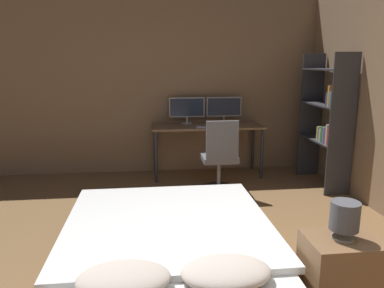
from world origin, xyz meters
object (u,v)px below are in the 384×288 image
(computer_mouse, at_px, (229,126))
(monitor_left, at_px, (187,108))
(keyboard, at_px, (209,127))
(nightstand, at_px, (339,280))
(bookshelf, at_px, (329,117))
(monitor_right, at_px, (224,108))
(office_chair, at_px, (220,163))
(bed, at_px, (169,253))
(bedside_lamp, at_px, (345,217))
(desk, at_px, (207,131))

(computer_mouse, bearing_deg, monitor_left, 146.24)
(monitor_left, bearing_deg, keyboard, -53.18)
(nightstand, bearing_deg, bookshelf, 65.74)
(monitor_right, height_order, computer_mouse, monitor_right)
(office_chair, bearing_deg, monitor_left, 108.90)
(monitor_right, bearing_deg, monitor_left, 180.00)
(monitor_left, height_order, computer_mouse, monitor_left)
(nightstand, height_order, keyboard, keyboard)
(bed, relative_size, bedside_lamp, 7.85)
(nightstand, bearing_deg, keyboard, 96.18)
(office_chair, bearing_deg, computer_mouse, 67.47)
(monitor_left, distance_m, office_chair, 1.18)
(bed, bearing_deg, monitor_left, 81.29)
(office_chair, distance_m, bookshelf, 1.60)
(computer_mouse, bearing_deg, nightstand, -88.97)
(office_chair, xyz_separation_m, bookshelf, (1.49, 0.07, 0.57))
(monitor_left, bearing_deg, bed, -98.71)
(keyboard, xyz_separation_m, bookshelf, (1.54, -0.51, 0.19))
(bed, relative_size, office_chair, 1.99)
(keyboard, bearing_deg, monitor_left, 126.82)
(bed, height_order, monitor_right, monitor_right)
(nightstand, height_order, bedside_lamp, bedside_lamp)
(bed, relative_size, monitor_right, 3.62)
(nightstand, relative_size, monitor_right, 1.10)
(computer_mouse, bearing_deg, monitor_right, 89.92)
(desk, bearing_deg, bedside_lamp, -84.17)
(nightstand, xyz_separation_m, computer_mouse, (-0.06, 3.16, 0.49))
(bookshelf, bearing_deg, desk, 155.60)
(monitor_left, distance_m, keyboard, 0.53)
(desk, height_order, keyboard, keyboard)
(desk, bearing_deg, bookshelf, -24.40)
(bed, bearing_deg, desk, 74.97)
(monitor_right, bearing_deg, bedside_lamp, -89.09)
(bedside_lamp, bearing_deg, computer_mouse, 91.03)
(bedside_lamp, bearing_deg, nightstand, 180.00)
(bedside_lamp, bearing_deg, office_chair, 96.60)
(bedside_lamp, height_order, monitor_right, monitor_right)
(bedside_lamp, relative_size, keyboard, 0.64)
(nightstand, xyz_separation_m, office_chair, (-0.30, 2.58, 0.10))
(monitor_right, bearing_deg, computer_mouse, -90.08)
(monitor_left, xyz_separation_m, office_chair, (0.33, -0.96, -0.61))
(bed, bearing_deg, bookshelf, 41.86)
(nightstand, xyz_separation_m, keyboard, (-0.34, 3.16, 0.48))
(nightstand, relative_size, keyboard, 1.52)
(desk, bearing_deg, nightstand, -84.17)
(desk, xyz_separation_m, monitor_right, (0.29, 0.19, 0.32))
(monitor_left, distance_m, monitor_right, 0.57)
(bedside_lamp, height_order, office_chair, office_chair)
(computer_mouse, distance_m, office_chair, 0.74)
(nightstand, height_order, desk, desk)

